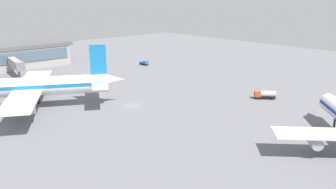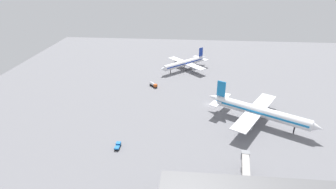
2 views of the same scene
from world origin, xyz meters
name	(u,v)px [view 1 (image 1 of 2)]	position (x,y,z in m)	size (l,w,h in m)	color
ground	(132,106)	(0.00, 0.00, 0.00)	(288.00, 288.00, 0.00)	slate
airplane_taxiing	(22,87)	(23.70, -17.59, 6.23)	(50.93, 42.63, 17.13)	white
pushback_tractor	(144,63)	(-40.04, -44.45, 0.97)	(2.28, 4.44, 1.90)	black
fuel_truck	(265,94)	(-33.83, 21.76, 1.39)	(5.67, 5.92, 2.50)	black
jet_bridge	(16,64)	(10.96, -58.73, 5.13)	(5.22, 17.65, 6.74)	#9E9993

